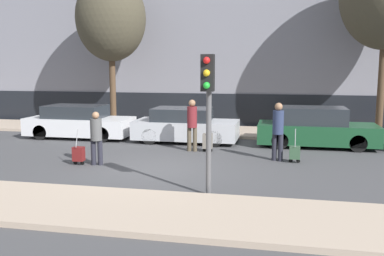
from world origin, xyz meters
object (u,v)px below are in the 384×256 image
parked_car_0 (79,122)px  pedestrian_right (278,128)px  trolley_center (208,141)px  parked_car_1 (185,126)px  pedestrian_left (96,135)px  pedestrian_center (192,122)px  parked_car_2 (316,128)px  bare_tree_near_crossing (111,19)px  trolley_left (79,154)px  trolley_right (295,153)px  traffic_light (208,96)px

parked_car_0 → pedestrian_right: bearing=-19.0°
parked_car_0 → trolley_center: 6.00m
parked_car_1 → pedestrian_left: (-1.73, -4.39, 0.28)m
parked_car_1 → pedestrian_center: pedestrian_center is taller
parked_car_2 → bare_tree_near_crossing: size_ratio=0.62×
trolley_left → pedestrian_right: size_ratio=0.60×
trolley_center → bare_tree_near_crossing: (-5.21, 4.33, 4.69)m
parked_car_0 → pedestrian_right: pedestrian_right is taller
parked_car_0 → trolley_right: 9.11m
pedestrian_right → trolley_right: size_ratio=1.73×
trolley_center → traffic_light: traffic_light is taller
parked_car_2 → parked_car_0: bearing=179.7°
trolley_left → trolley_right: trolley_left is taller
parked_car_1 → bare_tree_near_crossing: size_ratio=0.58×
pedestrian_right → trolley_right: 0.92m
trolley_left → pedestrian_left: bearing=11.1°
parked_car_1 → traffic_light: 7.32m
parked_car_2 → bare_tree_near_crossing: 10.27m
trolley_left → pedestrian_center: pedestrian_center is taller
parked_car_1 → pedestrian_left: 4.73m
trolley_right → parked_car_0: bearing=161.1°
parked_car_2 → pedestrian_right: 3.06m
pedestrian_center → traffic_light: size_ratio=0.56×
parked_car_1 → pedestrian_center: (0.64, -1.76, 0.40)m
parked_car_2 → traffic_light: traffic_light is taller
trolley_left → pedestrian_right: bearing=17.0°
trolley_right → pedestrian_left: bearing=-165.5°
pedestrian_left → pedestrian_right: bearing=6.6°
trolley_right → traffic_light: size_ratio=0.33×
trolley_center → pedestrian_center: bearing=179.0°
parked_car_1 → bare_tree_near_crossing: bare_tree_near_crossing is taller
parked_car_0 → trolley_left: size_ratio=3.95×
parked_car_0 → pedestrian_left: (2.78, -4.46, 0.27)m
parked_car_1 → trolley_center: parked_car_1 is taller
pedestrian_right → bare_tree_near_crossing: 10.08m
traffic_light → pedestrian_center: bearing=105.6°
trolley_left → trolley_right: 6.57m
pedestrian_left → trolley_left: size_ratio=1.48×
bare_tree_near_crossing → parked_car_1: bearing=-32.5°
traffic_light → bare_tree_near_crossing: bearing=122.9°
parked_car_0 → bare_tree_near_crossing: size_ratio=0.62×
pedestrian_center → pedestrian_right: size_ratio=0.99×
parked_car_2 → pedestrian_center: bearing=-157.4°
pedestrian_right → bare_tree_near_crossing: bare_tree_near_crossing is taller
pedestrian_left → trolley_right: bearing=3.5°
pedestrian_left → parked_car_1: bearing=57.5°
bare_tree_near_crossing → traffic_light: bearing=-57.1°
pedestrian_left → traffic_light: traffic_light is taller
parked_car_0 → pedestrian_left: 5.26m
traffic_light → trolley_left: bearing=151.7°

